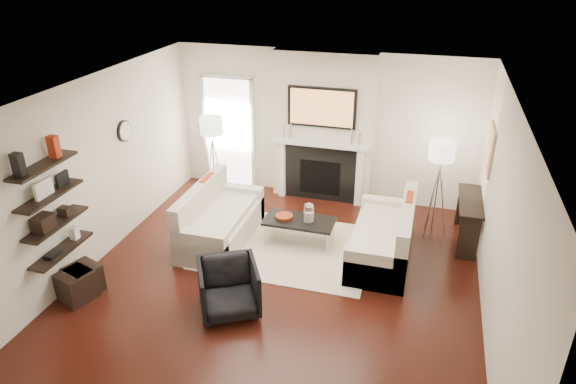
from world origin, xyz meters
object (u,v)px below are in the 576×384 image
(loveseat_left_base, at_px, (222,229))
(ottoman_near, at_px, (84,279))
(coffee_table, at_px, (299,221))
(lamp_left_shade, at_px, (211,126))
(loveseat_right_base, at_px, (381,245))
(armchair, at_px, (229,286))
(lamp_right_shade, at_px, (442,150))

(loveseat_left_base, relative_size, ottoman_near, 4.50)
(coffee_table, height_order, lamp_left_shade, lamp_left_shade)
(ottoman_near, bearing_deg, loveseat_right_base, 27.39)
(armchair, relative_size, lamp_left_shade, 1.89)
(loveseat_right_base, height_order, coffee_table, same)
(loveseat_left_base, height_order, ottoman_near, loveseat_left_base)
(armchair, bearing_deg, lamp_right_shade, 19.94)
(loveseat_right_base, bearing_deg, coffee_table, 177.21)
(loveseat_left_base, bearing_deg, armchair, -64.24)
(armchair, distance_m, ottoman_near, 2.07)
(loveseat_left_base, xyz_separation_m, ottoman_near, (-1.28, -1.78, -0.01))
(lamp_right_shade, bearing_deg, loveseat_right_base, -126.11)
(loveseat_left_base, distance_m, lamp_right_shade, 3.66)
(coffee_table, xyz_separation_m, lamp_right_shade, (2.02, 0.93, 1.05))
(coffee_table, height_order, armchair, armchair)
(loveseat_left_base, distance_m, lamp_left_shade, 1.92)
(loveseat_left_base, bearing_deg, ottoman_near, -125.81)
(loveseat_right_base, height_order, lamp_right_shade, lamp_right_shade)
(lamp_left_shade, height_order, lamp_right_shade, same)
(loveseat_right_base, distance_m, ottoman_near, 4.27)
(loveseat_right_base, height_order, lamp_left_shade, lamp_left_shade)
(coffee_table, bearing_deg, lamp_right_shade, 24.80)
(coffee_table, bearing_deg, loveseat_right_base, -2.79)
(coffee_table, relative_size, lamp_left_shade, 2.75)
(loveseat_right_base, relative_size, coffee_table, 1.64)
(armchair, relative_size, ottoman_near, 1.89)
(coffee_table, xyz_separation_m, armchair, (-0.44, -1.86, -0.02))
(armchair, bearing_deg, loveseat_left_base, 87.09)
(coffee_table, xyz_separation_m, ottoman_near, (-2.50, -2.03, -0.20))
(armchair, xyz_separation_m, lamp_right_shade, (2.46, 2.79, 1.07))
(loveseat_left_base, relative_size, loveseat_right_base, 1.00)
(coffee_table, distance_m, lamp_right_shade, 2.46)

